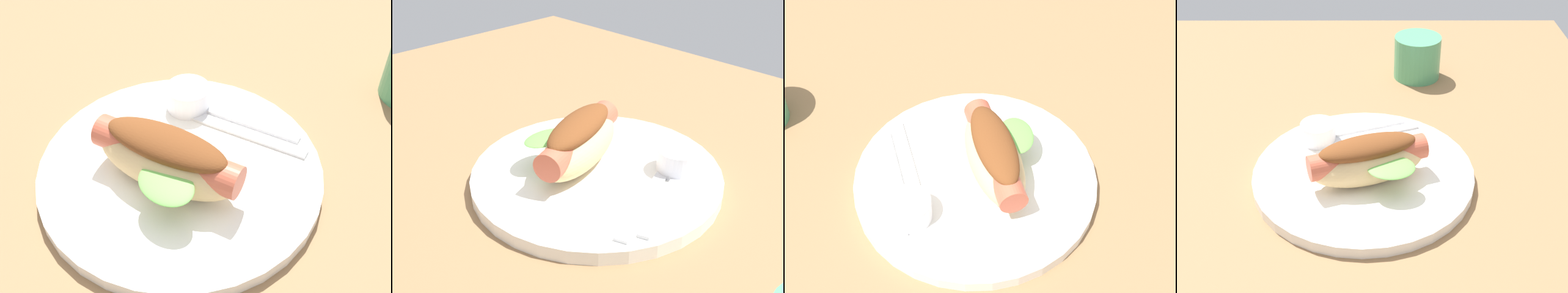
# 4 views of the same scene
# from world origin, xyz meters

# --- Properties ---
(ground_plane) EXTENTS (1.20, 0.90, 0.02)m
(ground_plane) POSITION_xyz_m (0.00, 0.00, -0.01)
(ground_plane) COLOR olive
(plate) EXTENTS (0.30, 0.30, 0.02)m
(plate) POSITION_xyz_m (-0.02, 0.03, 0.01)
(plate) COLOR white
(plate) RESTS_ON ground_plane
(hot_dog) EXTENTS (0.11, 0.16, 0.06)m
(hot_dog) POSITION_xyz_m (-0.00, 0.04, 0.05)
(hot_dog) COLOR #DBB77A
(hot_dog) RESTS_ON plate
(sauce_ramekin) EXTENTS (0.05, 0.05, 0.03)m
(sauce_ramekin) POSITION_xyz_m (-0.09, -0.04, 0.03)
(sauce_ramekin) COLOR white
(sauce_ramekin) RESTS_ON plate
(fork) EXTENTS (0.07, 0.16, 0.00)m
(fork) POSITION_xyz_m (-0.12, 0.02, 0.02)
(fork) COLOR silver
(fork) RESTS_ON plate
(knife) EXTENTS (0.07, 0.15, 0.00)m
(knife) POSITION_xyz_m (-0.10, 0.03, 0.02)
(knife) COLOR silver
(knife) RESTS_ON plate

